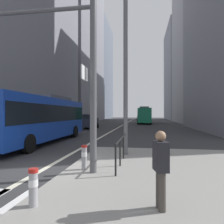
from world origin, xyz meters
TOP-DOWN VIEW (x-y plane):
  - ground_plane at (0.00, 20.00)m, footprint 160.00×160.00m
  - median_island at (5.50, -1.00)m, footprint 9.00×10.00m
  - lane_centre_line at (0.00, 30.00)m, footprint 0.20×80.00m
  - office_tower_left_near at (-16.00, 19.09)m, footprint 13.72×25.10m
  - office_tower_left_mid at (-16.00, 46.60)m, footprint 13.51×25.16m
  - office_tower_left_far at (-16.00, 76.37)m, footprint 11.16×23.17m
  - office_tower_right_mid at (17.00, 40.23)m, footprint 11.44×18.28m
  - office_tower_right_far at (17.00, 65.05)m, footprint 10.76×20.75m
  - city_bus_blue_oncoming at (-3.43, 5.98)m, footprint 2.71×11.21m
  - city_bus_red_receding at (3.77, 35.27)m, footprint 2.83×10.81m
  - car_oncoming_mid at (-3.68, 19.91)m, footprint 2.20×4.63m
  - car_receding_near at (3.03, 52.21)m, footprint 2.08×4.06m
  - car_receding_far at (2.72, 56.33)m, footprint 2.13×4.49m
  - traffic_signal_gantry at (-0.06, -1.01)m, footprint 6.25×0.65m
  - street_lamp_post at (2.82, 2.07)m, footprint 5.50×0.32m
  - bollard_left at (1.39, -3.55)m, footprint 0.20×0.20m
  - bollard_right at (1.64, -0.69)m, footprint 0.20×0.20m
  - pedestrian_railing at (2.80, 0.57)m, footprint 0.06×3.74m
  - pedestrian_waiting at (3.98, -3.30)m, footprint 0.32×0.42m

SIDE VIEW (x-z plane):
  - ground_plane at x=0.00m, z-range 0.00..0.00m
  - lane_centre_line at x=0.00m, z-range 0.00..0.01m
  - median_island at x=5.50m, z-range 0.00..0.15m
  - bollard_left at x=1.39m, z-range 0.20..0.97m
  - bollard_right at x=1.64m, z-range 0.20..1.03m
  - pedestrian_railing at x=2.80m, z-range 0.37..1.35m
  - car_receding_near at x=3.03m, z-range 0.02..1.96m
  - car_receding_far at x=2.72m, z-range 0.02..1.96m
  - car_oncoming_mid at x=-3.68m, z-range 0.02..1.96m
  - pedestrian_waiting at x=3.98m, z-range 0.23..1.79m
  - city_bus_red_receding at x=3.77m, z-range 0.14..3.54m
  - city_bus_blue_oncoming at x=-3.43m, z-range 0.14..3.54m
  - traffic_signal_gantry at x=-0.06m, z-range 1.12..7.12m
  - street_lamp_post at x=2.82m, z-range 1.28..9.28m
  - office_tower_right_far at x=17.00m, z-range 0.00..31.30m
  - office_tower_right_mid at x=17.00m, z-range 0.00..32.82m
  - office_tower_left_near at x=-16.00m, z-range 0.00..34.25m
  - office_tower_left_far at x=-16.00m, z-range 0.00..39.14m
  - office_tower_left_mid at x=-16.00m, z-range 0.00..50.40m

